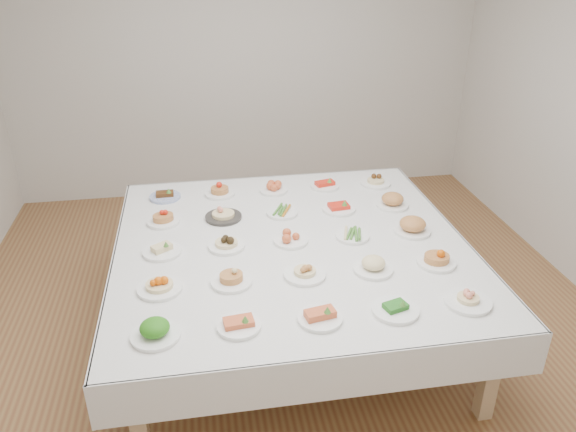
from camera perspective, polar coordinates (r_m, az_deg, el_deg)
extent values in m
plane|color=olive|center=(4.42, -0.41, -10.16)|extent=(5.00, 5.00, 0.00)
cube|color=beige|center=(6.15, -4.31, 14.87)|extent=(5.00, 0.02, 2.80)
cube|color=white|center=(3.89, 0.37, -3.09)|extent=(2.39, 2.39, 0.06)
cube|color=white|center=(5.00, -2.00, 2.55)|extent=(2.41, 0.02, 0.28)
cube|color=white|center=(3.01, 4.44, -16.17)|extent=(2.41, 0.02, 0.28)
cube|color=white|center=(4.29, 16.33, -2.92)|extent=(0.02, 2.41, 0.28)
cube|color=white|center=(3.95, -17.09, -5.77)|extent=(0.02, 2.41, 0.28)
cube|color=tan|center=(3.29, -15.05, -18.98)|extent=(0.09, 0.09, 0.69)
cube|color=tan|center=(3.64, 19.88, -14.64)|extent=(0.09, 0.09, 0.69)
cube|color=tan|center=(4.94, -13.44, -1.97)|extent=(0.09, 0.09, 0.69)
cube|color=tan|center=(5.17, 9.56, -0.20)|extent=(0.09, 0.09, 0.69)
cylinder|color=white|center=(3.10, -13.28, -11.76)|extent=(0.26, 0.26, 0.02)
cylinder|color=white|center=(3.10, -5.01, -11.11)|extent=(0.24, 0.24, 0.02)
cylinder|color=white|center=(3.14, 3.26, -10.39)|extent=(0.25, 0.25, 0.02)
cylinder|color=white|center=(3.26, 10.83, -9.41)|extent=(0.26, 0.26, 0.02)
cylinder|color=white|center=(3.42, 17.77, -8.34)|extent=(0.27, 0.27, 0.02)
cylinder|color=white|center=(3.46, -12.89, -7.23)|extent=(0.27, 0.27, 0.02)
cylinder|color=white|center=(3.46, -5.76, -6.69)|extent=(0.25, 0.25, 0.02)
cylinder|color=white|center=(3.51, 1.71, -6.01)|extent=(0.26, 0.26, 0.02)
cylinder|color=white|center=(3.60, 8.62, -5.42)|extent=(0.25, 0.25, 0.02)
cylinder|color=white|center=(3.75, 14.81, -4.62)|extent=(0.25, 0.25, 0.02)
cylinder|color=white|center=(3.84, -12.65, -3.59)|extent=(0.25, 0.25, 0.02)
cylinder|color=white|center=(3.83, -6.26, -3.09)|extent=(0.24, 0.24, 0.02)
cylinder|color=white|center=(3.87, 0.28, -2.56)|extent=(0.23, 0.23, 0.02)
cylinder|color=white|center=(3.96, 6.55, -2.10)|extent=(0.23, 0.23, 0.02)
cylinder|color=white|center=(4.10, 12.48, -1.51)|extent=(0.26, 0.26, 0.02)
cylinder|color=white|center=(4.23, -12.52, -0.59)|extent=(0.24, 0.24, 0.02)
cylinder|color=#2F2D2A|center=(4.22, -6.57, -0.15)|extent=(0.27, 0.27, 0.02)
cylinder|color=white|center=(4.26, -0.61, 0.30)|extent=(0.24, 0.24, 0.02)
cylinder|color=white|center=(4.34, 5.17, 0.68)|extent=(0.25, 0.25, 0.02)
cylinder|color=white|center=(4.46, 10.52, 1.08)|extent=(0.25, 0.25, 0.02)
cylinder|color=#4C66B2|center=(4.62, -12.37, 1.87)|extent=(0.24, 0.24, 0.02)
cylinder|color=white|center=(4.61, -6.93, 2.24)|extent=(0.24, 0.24, 0.02)
cylinder|color=white|center=(4.64, -1.48, 2.60)|extent=(0.23, 0.23, 0.02)
cylinder|color=white|center=(4.72, 3.76, 3.01)|extent=(0.23, 0.23, 0.02)
cylinder|color=white|center=(4.83, 8.88, 3.27)|extent=(0.25, 0.25, 0.02)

